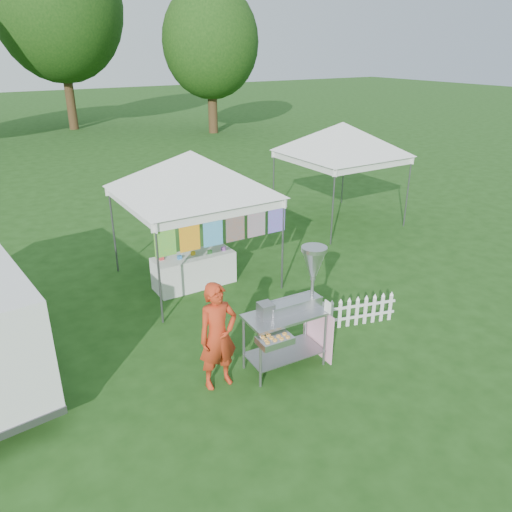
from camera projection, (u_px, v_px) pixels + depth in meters
ground at (282, 351)px, 8.89m from camera, size 120.00×120.00×0.00m
canopy_main at (191, 151)px, 10.46m from camera, size 4.24×4.24×3.45m
canopy_right at (343, 122)px, 14.30m from camera, size 4.24×4.24×3.45m
tree_mid at (57, 6)px, 29.45m from camera, size 7.60×7.60×11.52m
tree_right at (211, 42)px, 28.92m from camera, size 5.60×5.60×8.42m
donut_cart at (297, 300)px, 8.10m from camera, size 1.52×0.96×2.06m
vendor at (218, 336)px, 7.71m from camera, size 0.65×0.43×1.78m
picket_fence at (353, 313)px, 9.60m from camera, size 1.74×0.51×0.56m
display_table at (194, 270)px, 11.21m from camera, size 1.80×0.70×0.74m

